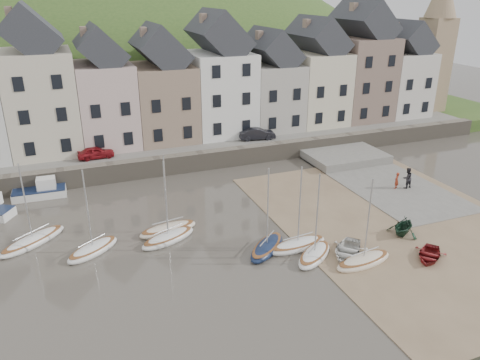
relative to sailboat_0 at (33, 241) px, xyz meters
name	(u,v)px	position (x,y,z in m)	size (l,w,h in m)	color
ground	(271,250)	(15.45, -7.00, -0.26)	(160.00, 160.00, 0.00)	#403A32
quay_land	(166,125)	(15.45, 25.00, 0.49)	(90.00, 30.00, 1.50)	#345020
quay_street	(190,145)	(15.45, 13.50, 1.29)	(70.00, 7.00, 0.10)	slate
seawall	(200,161)	(15.45, 10.00, 0.64)	(70.00, 1.20, 1.80)	slate
beach	(400,223)	(26.45, -7.00, -0.23)	(18.00, 26.00, 0.06)	#776148
slipway	(379,179)	(30.45, 1.00, -0.20)	(8.00, 18.00, 0.12)	slate
hillside	(113,186)	(10.45, 53.00, -18.25)	(134.40, 84.00, 84.00)	#345020
townhouse_terrace	(195,83)	(17.21, 17.00, 7.07)	(61.05, 8.00, 13.93)	silver
church_spire	(437,37)	(50.00, 17.00, 10.80)	(4.00, 4.00, 18.00)	#997F60
sailboat_0	(33,241)	(0.00, 0.00, 0.00)	(5.09, 4.44, 6.32)	white
sailboat_1	(93,249)	(3.88, -2.79, 0.01)	(4.26, 3.62, 6.32)	white
sailboat_2	(168,229)	(9.37, -1.79, 0.00)	(4.67, 2.22, 6.32)	beige
sailboat_3	(168,238)	(9.07, -3.10, 0.00)	(4.66, 3.10, 6.32)	white
sailboat_4	(298,245)	(17.29, -7.39, 0.00)	(4.66, 1.99, 6.32)	white
sailboat_5	(267,247)	(15.15, -6.87, 0.00)	(4.23, 4.07, 6.32)	#14213F
sailboat_6	(314,254)	(17.72, -8.96, 0.01)	(4.10, 3.63, 6.32)	white
sailboat_7	(364,260)	(20.36, -10.80, 0.00)	(4.55, 2.10, 6.32)	beige
motorboat_2	(41,191)	(0.56, 8.53, 0.32)	(4.47, 1.92, 1.70)	white
rowboat_white	(347,250)	(19.93, -9.50, 0.15)	(2.44, 3.42, 0.71)	silver
rowboat_green	(403,226)	(25.38, -8.53, 0.49)	(2.26, 2.62, 1.38)	#163222
rowboat_red	(429,255)	(24.75, -11.94, 0.10)	(2.06, 2.89, 0.60)	maroon
person_red	(397,180)	(30.46, -1.41, 0.62)	(0.55, 0.36, 1.52)	#9F331C
person_dark	(407,178)	(31.39, -1.68, 0.82)	(0.94, 0.73, 1.92)	black
car_left	(96,153)	(5.72, 12.50, 1.93)	(1.39, 3.45, 1.17)	maroon
car_right	(257,134)	(22.74, 12.50, 1.99)	(1.38, 3.96, 1.30)	black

